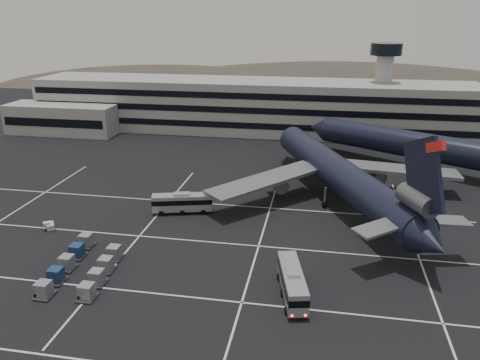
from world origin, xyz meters
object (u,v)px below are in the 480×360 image
(bus_far, at_px, (182,202))
(uld_cluster, at_px, (82,266))
(trijet_main, at_px, (340,175))
(bus_near, at_px, (292,281))

(bus_far, distance_m, uld_cluster, 21.90)
(bus_far, bearing_deg, trijet_main, -85.38)
(bus_far, relative_size, uld_cluster, 0.68)
(trijet_main, height_order, bus_far, trijet_main)
(bus_near, bearing_deg, trijet_main, 66.28)
(bus_far, bearing_deg, bus_near, -151.49)
(trijet_main, bearing_deg, uld_cluster, -161.44)
(bus_near, bearing_deg, bus_far, 120.50)
(bus_near, distance_m, uld_cluster, 26.81)
(trijet_main, bearing_deg, bus_near, -124.74)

